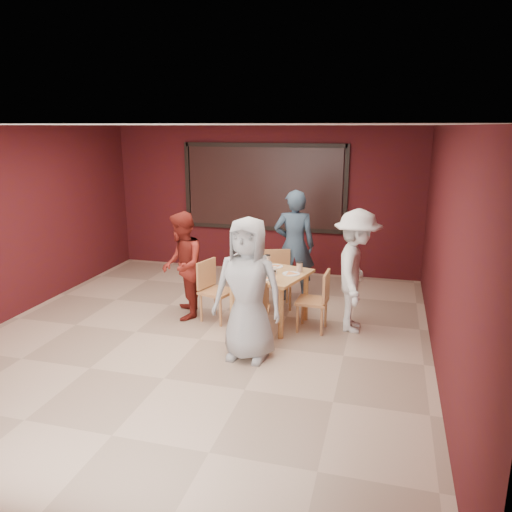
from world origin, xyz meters
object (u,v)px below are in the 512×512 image
(chair_left, at_px, (213,287))
(chair_right, at_px, (318,297))
(diner_right, at_px, (356,271))
(chair_front, at_px, (252,308))
(diner_left, at_px, (182,266))
(diner_back, at_px, (294,246))
(dining_table, at_px, (270,279))
(chair_back, at_px, (277,275))
(diner_front, at_px, (248,289))

(chair_left, height_order, chair_right, chair_left)
(chair_left, xyz_separation_m, diner_right, (2.03, 0.15, 0.35))
(chair_front, distance_m, chair_left, 1.04)
(chair_front, xyz_separation_m, chair_right, (0.76, 0.66, -0.02))
(diner_left, bearing_deg, diner_back, 108.99)
(chair_right, bearing_deg, diner_right, 19.15)
(dining_table, distance_m, chair_left, 0.86)
(dining_table, bearing_deg, chair_left, -175.85)
(chair_back, height_order, diner_back, diner_back)
(chair_front, bearing_deg, dining_table, 85.63)
(dining_table, relative_size, chair_left, 1.35)
(chair_front, bearing_deg, diner_back, 84.21)
(chair_front, height_order, chair_back, chair_back)
(chair_left, relative_size, diner_right, 0.52)
(chair_front, relative_size, diner_left, 0.56)
(chair_back, relative_size, diner_right, 0.52)
(chair_right, relative_size, diner_left, 0.54)
(chair_front, bearing_deg, diner_left, 152.03)
(chair_back, distance_m, diner_back, 0.58)
(chair_front, height_order, chair_left, chair_left)
(diner_back, bearing_deg, diner_left, 29.23)
(chair_left, relative_size, diner_front, 0.50)
(diner_front, bearing_deg, diner_back, 90.27)
(chair_back, bearing_deg, chair_left, -133.46)
(chair_front, xyz_separation_m, diner_left, (-1.25, 0.66, 0.29))
(chair_front, relative_size, chair_right, 1.03)
(dining_table, distance_m, diner_back, 1.16)
(chair_left, xyz_separation_m, chair_right, (1.54, -0.02, -0.02))
(chair_front, xyz_separation_m, chair_left, (-0.78, 0.68, 0.00))
(chair_right, height_order, diner_back, diner_back)
(diner_front, distance_m, diner_left, 1.69)
(chair_back, bearing_deg, diner_left, -146.19)
(diner_back, bearing_deg, dining_table, 72.55)
(dining_table, height_order, chair_right, dining_table)
(diner_back, xyz_separation_m, diner_left, (-1.44, -1.21, -0.11))
(chair_back, bearing_deg, chair_right, -47.72)
(chair_left, relative_size, chair_right, 1.04)
(dining_table, height_order, diner_left, diner_left)
(diner_front, xyz_separation_m, diner_right, (1.19, 1.23, -0.03))
(diner_back, distance_m, diner_left, 1.88)
(chair_right, distance_m, diner_back, 1.40)
(diner_back, distance_m, diner_right, 1.49)
(diner_left, bearing_deg, dining_table, 72.33)
(dining_table, distance_m, diner_front, 1.15)
(dining_table, relative_size, diner_back, 0.66)
(chair_back, bearing_deg, diner_back, 62.55)
(dining_table, distance_m, diner_right, 1.21)
(dining_table, bearing_deg, chair_right, -6.39)
(chair_back, xyz_separation_m, diner_back, (0.19, 0.37, 0.40))
(chair_right, bearing_deg, chair_back, 132.28)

